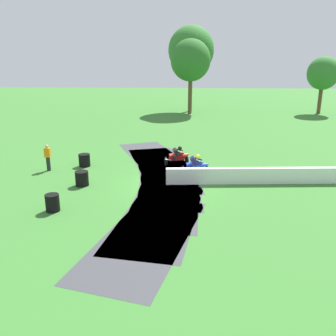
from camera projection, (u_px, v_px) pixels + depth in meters
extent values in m
plane|color=#38752D|center=(169.00, 184.00, 19.98)|extent=(120.00, 120.00, 0.00)
cube|color=#3D3D42|center=(146.00, 236.00, 14.23)|extent=(5.06, 8.28, 0.01)
cube|color=#3D3D42|center=(160.00, 215.00, 16.11)|extent=(4.31, 8.12, 0.01)
cube|color=#3D3D42|center=(167.00, 198.00, 18.03)|extent=(3.51, 7.86, 0.01)
cube|color=#3D3D42|center=(168.00, 184.00, 19.97)|extent=(3.65, 7.91, 0.01)
cube|color=#3D3D42|center=(166.00, 172.00, 21.91)|extent=(4.44, 8.15, 0.01)
cube|color=#3D3D42|center=(160.00, 163.00, 23.82)|extent=(5.18, 8.30, 0.01)
cube|color=#3D3D42|center=(153.00, 155.00, 25.68)|extent=(5.86, 8.35, 0.01)
cube|color=white|center=(260.00, 176.00, 19.93)|extent=(10.34, 0.95, 0.90)
cylinder|color=black|center=(207.00, 171.00, 21.25)|extent=(0.13, 0.72, 0.72)
cylinder|color=black|center=(183.00, 171.00, 21.24)|extent=(0.13, 0.72, 0.72)
cube|color=#1E38B2|center=(195.00, 167.00, 21.10)|extent=(1.02, 0.41, 0.45)
ellipsoid|color=#1E38B2|center=(198.00, 163.00, 20.97)|extent=(0.46, 0.35, 0.30)
cone|color=#1E38B2|center=(207.00, 165.00, 21.04)|extent=(0.40, 0.39, 0.46)
cylinder|color=#B2B2B7|center=(185.00, 169.00, 21.03)|extent=(0.41, 0.14, 0.17)
cube|color=#1E1E4C|center=(194.00, 161.00, 20.91)|extent=(0.51, 0.42, 0.62)
sphere|color=yellow|center=(198.00, 157.00, 20.77)|extent=(0.26, 0.26, 0.26)
cylinder|color=#1E1E4C|center=(199.00, 159.00, 21.05)|extent=(0.43, 0.16, 0.24)
cylinder|color=#1E1E4C|center=(199.00, 162.00, 20.74)|extent=(0.43, 0.16, 0.24)
cylinder|color=#1E1E4C|center=(192.00, 165.00, 21.24)|extent=(0.27, 0.20, 0.42)
cylinder|color=#1E1E4C|center=(192.00, 168.00, 20.93)|extent=(0.27, 0.20, 0.42)
cylinder|color=black|center=(187.00, 160.00, 23.48)|extent=(0.30, 0.76, 0.77)
cylinder|color=black|center=(166.00, 161.00, 23.16)|extent=(0.30, 0.76, 0.77)
cube|color=red|center=(177.00, 157.00, 23.14)|extent=(1.07, 0.66, 0.47)
ellipsoid|color=red|center=(180.00, 153.00, 23.03)|extent=(0.52, 0.45, 0.32)
cone|color=red|center=(187.00, 155.00, 23.23)|extent=(0.44, 0.46, 0.49)
cylinder|color=#B2B2B7|center=(168.00, 160.00, 22.96)|extent=(0.42, 0.24, 0.18)
cube|color=#28282D|center=(176.00, 152.00, 22.90)|extent=(0.53, 0.50, 0.63)
sphere|color=black|center=(180.00, 148.00, 22.78)|extent=(0.26, 0.26, 0.26)
cylinder|color=#28282D|center=(180.00, 150.00, 23.09)|extent=(0.43, 0.26, 0.25)
cylinder|color=#28282D|center=(181.00, 153.00, 22.81)|extent=(0.43, 0.26, 0.25)
cylinder|color=#28282D|center=(173.00, 155.00, 23.23)|extent=(0.26, 0.28, 0.42)
cylinder|color=#28282D|center=(175.00, 158.00, 22.95)|extent=(0.26, 0.28, 0.42)
cylinder|color=black|center=(53.00, 209.00, 16.52)|extent=(0.63, 0.63, 0.20)
cylinder|color=black|center=(53.00, 205.00, 16.46)|extent=(0.63, 0.63, 0.20)
cylinder|color=black|center=(52.00, 201.00, 16.40)|extent=(0.63, 0.63, 0.20)
cylinder|color=black|center=(52.00, 197.00, 16.33)|extent=(0.63, 0.63, 0.20)
cylinder|color=black|center=(82.00, 184.00, 19.73)|extent=(0.72, 0.72, 0.20)
cylinder|color=black|center=(82.00, 180.00, 19.67)|extent=(0.72, 0.72, 0.20)
cylinder|color=black|center=(82.00, 177.00, 19.61)|extent=(0.72, 0.72, 0.20)
cylinder|color=black|center=(82.00, 173.00, 19.55)|extent=(0.72, 0.72, 0.20)
cylinder|color=black|center=(85.00, 165.00, 23.12)|extent=(0.72, 0.72, 0.20)
cylinder|color=black|center=(85.00, 162.00, 23.06)|extent=(0.72, 0.72, 0.20)
cylinder|color=black|center=(84.00, 159.00, 23.00)|extent=(0.72, 0.72, 0.20)
cylinder|color=black|center=(84.00, 156.00, 22.94)|extent=(0.72, 0.72, 0.20)
cylinder|color=#232328|center=(48.00, 164.00, 22.17)|extent=(0.24, 0.24, 0.86)
cube|color=orange|center=(47.00, 153.00, 21.95)|extent=(0.34, 0.22, 0.56)
sphere|color=tan|center=(47.00, 146.00, 21.84)|extent=(0.20, 0.20, 0.20)
cylinder|color=brown|center=(190.00, 96.00, 42.96)|extent=(0.44, 0.44, 4.25)
ellipsoid|color=#2D6B28|center=(191.00, 60.00, 41.73)|extent=(4.62, 4.62, 4.85)
cylinder|color=brown|center=(190.00, 91.00, 44.77)|extent=(0.44, 0.44, 5.00)
ellipsoid|color=#33752D|center=(191.00, 50.00, 43.32)|extent=(5.47, 5.47, 5.74)
cylinder|color=brown|center=(320.00, 100.00, 43.31)|extent=(0.44, 0.44, 3.18)
ellipsoid|color=#33752D|center=(323.00, 73.00, 42.36)|extent=(3.66, 3.66, 3.85)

